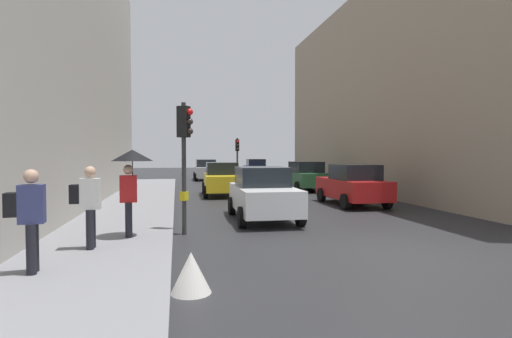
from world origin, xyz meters
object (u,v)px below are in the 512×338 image
car_red_sedan (353,185)px  car_green_estate (305,176)px  traffic_light_far_median (237,153)px  car_silver_hatchback (206,170)px  warning_sign_triangle (191,272)px  car_white_compact (263,193)px  pedestrian_with_umbrella (131,168)px  traffic_light_near_right (185,144)px  car_yellow_taxi (222,179)px  pedestrian_with_grey_backpack (29,215)px  car_blue_van (256,168)px  pedestrian_with_black_backpack (88,202)px

car_red_sedan → car_green_estate: bearing=88.5°
traffic_light_far_median → car_silver_hatchback: 6.39m
car_green_estate → warning_sign_triangle: 18.46m
car_white_compact → car_silver_hatchback: 21.51m
pedestrian_with_umbrella → traffic_light_far_median: bearing=73.7°
car_white_compact → pedestrian_with_umbrella: 4.94m
car_green_estate → pedestrian_with_umbrella: pedestrian_with_umbrella is taller
car_red_sedan → traffic_light_near_right: bearing=-145.0°
traffic_light_near_right → car_yellow_taxi: traffic_light_near_right is taller
car_white_compact → traffic_light_near_right: bearing=-141.9°
car_red_sedan → pedestrian_with_grey_backpack: pedestrian_with_grey_backpack is taller
traffic_light_near_right → pedestrian_with_grey_backpack: bearing=-126.1°
car_silver_hatchback → car_red_sedan: bearing=-75.0°
car_red_sedan → warning_sign_triangle: size_ratio=6.48×
car_silver_hatchback → car_green_estate: bearing=-65.6°
car_blue_van → pedestrian_with_grey_backpack: size_ratio=2.42×
car_green_estate → pedestrian_with_umbrella: 15.66m
car_green_estate → pedestrian_with_umbrella: size_ratio=1.99×
traffic_light_near_right → car_silver_hatchback: size_ratio=0.85×
traffic_light_far_median → warning_sign_triangle: traffic_light_far_median is taller
pedestrian_with_grey_backpack → pedestrian_with_black_backpack: bearing=70.6°
car_red_sedan → pedestrian_with_umbrella: pedestrian_with_umbrella is taller
pedestrian_with_black_backpack → traffic_light_near_right: bearing=43.4°
car_white_compact → pedestrian_with_grey_backpack: size_ratio=2.39×
car_red_sedan → pedestrian_with_grey_backpack: (-9.89, -8.71, 0.29)m
traffic_light_far_median → car_white_compact: (-1.48, -15.56, -1.45)m
traffic_light_far_median → traffic_light_near_right: 18.08m
car_blue_van → warning_sign_triangle: (-7.19, -31.29, -0.55)m
traffic_light_far_median → car_red_sedan: 13.03m
traffic_light_near_right → pedestrian_with_umbrella: (-1.31, -0.80, -0.63)m
car_red_sedan → warning_sign_triangle: bearing=-126.5°
car_red_sedan → traffic_light_far_median: bearing=104.0°
traffic_light_far_median → car_white_compact: bearing=-95.4°
car_silver_hatchback → pedestrian_with_umbrella: (-3.56, -24.36, 0.96)m
car_blue_van → car_silver_hatchback: size_ratio=1.02×
car_yellow_taxi → car_white_compact: bearing=-86.8°
warning_sign_triangle → car_yellow_taxi: bearing=81.8°
car_green_estate → pedestrian_with_grey_backpack: 18.78m
car_blue_van → car_red_sedan: 21.52m
car_white_compact → warning_sign_triangle: bearing=-111.1°
car_red_sedan → pedestrian_with_black_backpack: bearing=-143.0°
traffic_light_near_right → car_silver_hatchback: traffic_light_near_right is taller
pedestrian_with_umbrella → warning_sign_triangle: bearing=-71.6°
traffic_light_far_median → car_silver_hatchback: traffic_light_far_median is taller
pedestrian_with_umbrella → pedestrian_with_grey_backpack: bearing=-115.5°
pedestrian_with_grey_backpack → warning_sign_triangle: pedestrian_with_grey_backpack is taller
car_green_estate → car_white_compact: (-4.80, -10.12, 0.00)m
car_yellow_taxi → pedestrian_with_grey_backpack: pedestrian_with_grey_backpack is taller
car_white_compact → car_red_sedan: bearing=33.0°
traffic_light_near_right → car_yellow_taxi: (2.15, 10.23, -1.60)m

